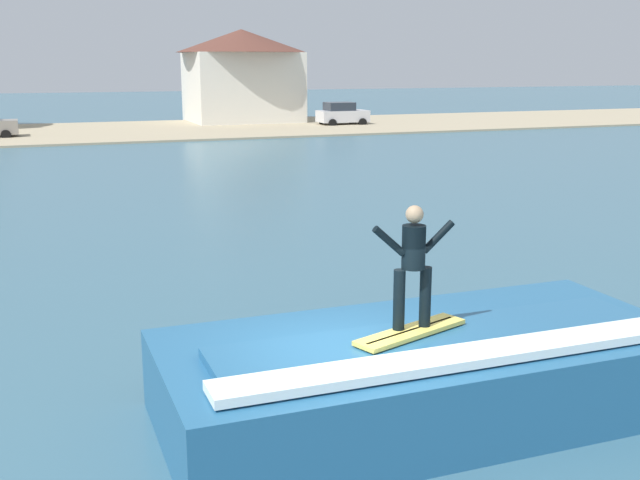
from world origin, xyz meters
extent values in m
plane|color=#396376|center=(0.00, 0.00, 0.00)|extent=(260.00, 260.00, 0.00)
cube|color=#265F8A|center=(1.28, 0.18, 0.58)|extent=(7.44, 3.32, 1.16)
cube|color=#265F8A|center=(1.28, -0.23, 1.22)|extent=(6.33, 1.49, 0.13)
cube|color=white|center=(1.28, -0.90, 1.25)|extent=(6.70, 0.60, 0.12)
cube|color=#EAD159|center=(0.91, -0.05, 1.34)|extent=(1.84, 1.00, 0.06)
cube|color=black|center=(0.91, -0.05, 1.36)|extent=(1.58, 0.60, 0.01)
cylinder|color=black|center=(0.76, 0.03, 1.79)|extent=(0.16, 0.16, 0.84)
cylinder|color=black|center=(1.16, 0.03, 1.79)|extent=(0.16, 0.16, 0.84)
cylinder|color=black|center=(0.96, 0.03, 2.50)|extent=(0.32, 0.32, 0.59)
sphere|color=tan|center=(0.96, 0.03, 2.94)|extent=(0.24, 0.24, 0.24)
cylinder|color=black|center=(0.59, 0.03, 2.61)|extent=(0.48, 0.10, 0.44)
cylinder|color=black|center=(1.32, 0.03, 2.61)|extent=(0.48, 0.10, 0.44)
cube|color=tan|center=(0.00, 48.86, 0.07)|extent=(120.00, 17.32, 0.14)
cylinder|color=black|center=(-5.00, 47.52, 0.32)|extent=(0.64, 0.22, 0.64)
cylinder|color=black|center=(-5.00, 45.57, 0.32)|extent=(0.64, 0.22, 0.64)
cube|color=silver|center=(19.84, 48.32, 0.77)|extent=(3.92, 1.96, 0.90)
cube|color=#262D38|center=(19.55, 48.32, 1.54)|extent=(2.16, 1.76, 0.64)
cylinder|color=black|center=(21.12, 49.35, 0.32)|extent=(0.64, 0.22, 0.64)
cylinder|color=black|center=(21.12, 47.30, 0.32)|extent=(0.64, 0.22, 0.64)
cylinder|color=black|center=(18.57, 49.35, 0.32)|extent=(0.64, 0.22, 0.64)
cylinder|color=black|center=(18.57, 47.30, 0.32)|extent=(0.64, 0.22, 0.64)
cube|color=silver|center=(13.34, 54.47, 2.86)|extent=(8.67, 7.71, 5.72)
cone|color=brown|center=(13.34, 54.47, 6.65)|extent=(10.75, 10.75, 1.86)
camera|label=1|loc=(-3.76, -8.89, 4.90)|focal=43.39mm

